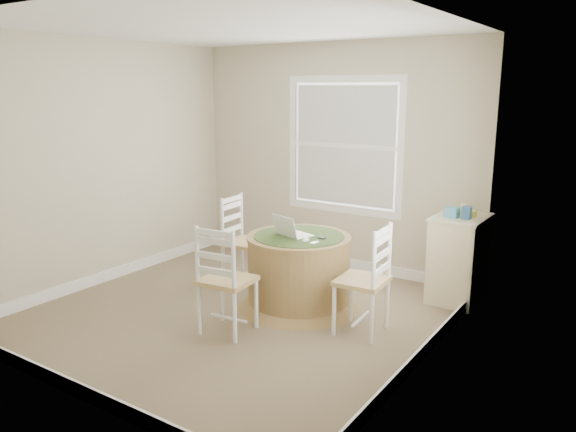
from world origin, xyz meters
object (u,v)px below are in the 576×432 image
Objects in this scene: chair_left at (246,242)px; chair_right at (362,280)px; laptop at (293,233)px; corner_chest at (458,258)px; chair_near at (227,280)px; round_table at (299,268)px.

chair_left is 1.64m from chair_right.
laptop is 0.43× the size of corner_chest.
corner_chest is at bearing -123.64° from laptop.
chair_right is at bearing -109.62° from corner_chest.
chair_near is 1.16m from chair_right.
chair_near is 2.35m from corner_chest.
chair_left reaches higher than corner_chest.
chair_left is 0.84m from laptop.
chair_near is at bearing -96.13° from round_table.
corner_chest is (0.46, 1.23, -0.04)m from chair_right.
chair_right is (1.58, -0.42, 0.00)m from chair_left.
round_table is 1.60m from corner_chest.
laptop is at bearing -139.73° from corner_chest.
chair_right reaches higher than corner_chest.
chair_near reaches higher than corner_chest.
chair_right is 1.32m from corner_chest.
chair_near is (0.61, -1.05, 0.00)m from chair_left.
chair_near is at bearing -60.88° from chair_right.
corner_chest is at bearing -133.06° from chair_near.
chair_left reaches higher than laptop.
chair_left is 2.20m from corner_chest.
corner_chest is at bearing -73.22° from chair_left.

